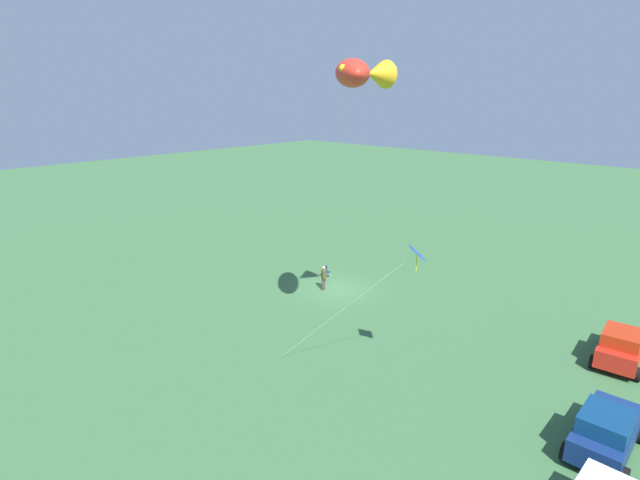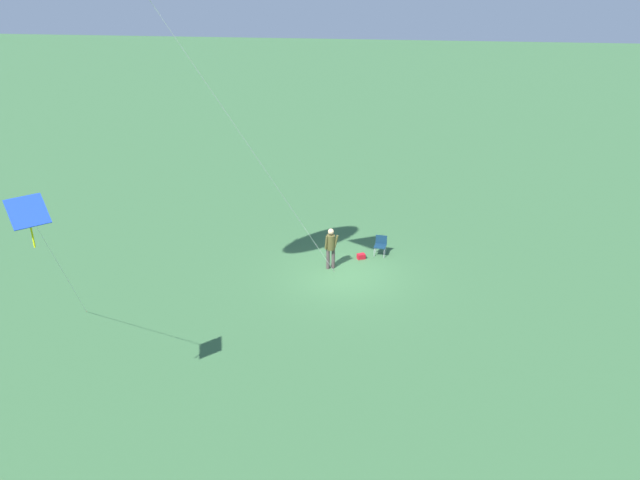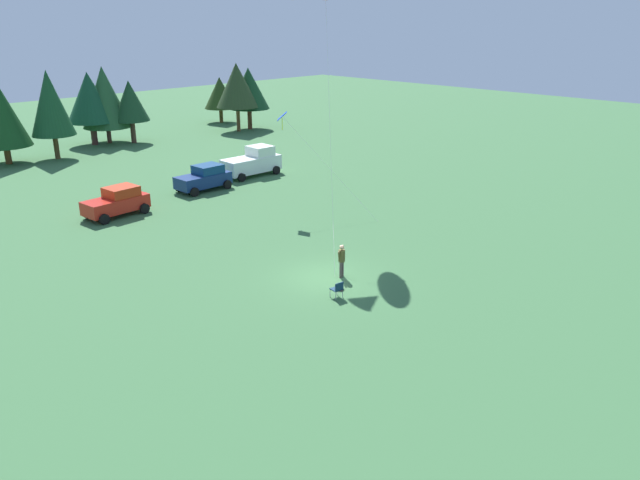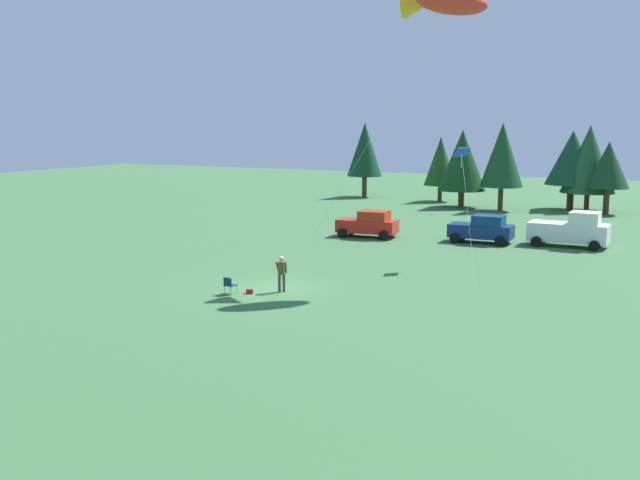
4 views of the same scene
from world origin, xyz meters
The scene contains 8 objects.
ground_plane centered at (0.00, 0.00, 0.00)m, with size 160.00×160.00×0.00m, color #38653A.
person_kite_flyer centered at (0.65, -0.50, 1.02)m, with size 0.57×0.44×1.74m.
folding_chair centered at (-1.30, -2.08, 0.49)m, with size 0.54×0.54×0.82m.
backpack_on_grass centered at (-0.52, -1.54, 0.11)m, with size 0.32×0.22×0.22m, color red.
car_red_sedan centered at (-2.37, 17.08, 0.95)m, with size 4.34×2.51×1.89m.
car_navy_hatch centered at (5.44, 18.32, 0.95)m, with size 4.23×2.27×1.89m.
kite_large_fish centered at (6.10, 6.55, 14.02)m, with size 8.05×8.77×14.76m.
kite_diamond_blue centered at (6.30, 9.97, 6.17)m, with size 3.21×6.62×6.67m.
Camera 1 is at (24.52, 21.25, 13.21)m, focal length 28.00 mm.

